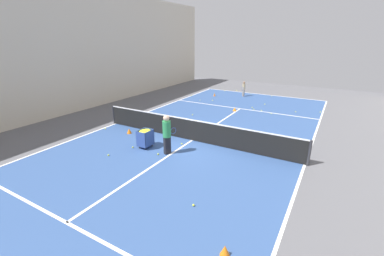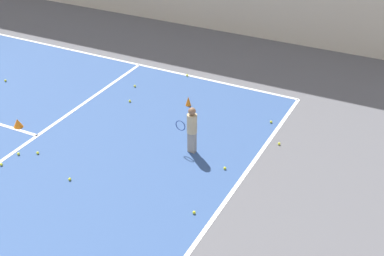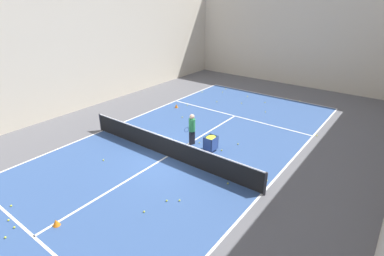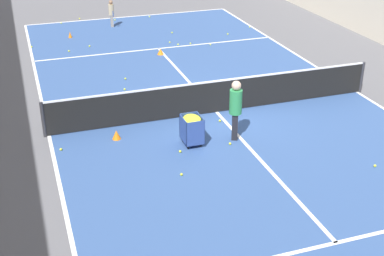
# 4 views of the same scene
# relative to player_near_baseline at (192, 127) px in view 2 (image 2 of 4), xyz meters

# --- Properties ---
(line_baseline_near) EXTENTS (10.14, 0.10, 0.00)m
(line_baseline_near) POSITION_rel_player_near_baseline_xyz_m (-1.17, -1.56, -0.71)
(line_baseline_near) COLOR white
(line_baseline_near) RESTS_ON ground
(line_service_near) EXTENTS (10.14, 0.10, 0.00)m
(line_service_near) POSITION_rel_player_near_baseline_xyz_m (-1.17, 3.95, -0.71)
(line_service_near) COLOR white
(line_service_near) RESTS_ON ground
(player_near_baseline) EXTENTS (0.27, 0.59, 1.25)m
(player_near_baseline) POSITION_rel_player_near_baseline_xyz_m (0.00, 0.00, 0.00)
(player_near_baseline) COLOR gray
(player_near_baseline) RESTS_ON ground
(training_cone_1) EXTENTS (0.26, 0.26, 0.24)m
(training_cone_1) POSITION_rel_player_near_baseline_xyz_m (-1.05, 4.71, -0.59)
(training_cone_1) COLOR orange
(training_cone_1) RESTS_ON ground
(training_cone_2) EXTENTS (0.16, 0.16, 0.28)m
(training_cone_2) POSITION_rel_player_near_baseline_xyz_m (2.11, 1.18, -0.57)
(training_cone_2) COLOR orange
(training_cone_2) RESTS_ON ground
(tennis_ball_1) EXTENTS (0.07, 0.07, 0.07)m
(tennis_ball_1) POSITION_rel_player_near_baseline_xyz_m (-2.36, 1.96, -0.68)
(tennis_ball_1) COLOR yellow
(tennis_ball_1) RESTS_ON ground
(tennis_ball_3) EXTENTS (0.07, 0.07, 0.07)m
(tennis_ball_3) POSITION_rel_player_near_baseline_xyz_m (-0.33, -1.06, -0.68)
(tennis_ball_3) COLOR yellow
(tennis_ball_3) RESTS_ON ground
(tennis_ball_5) EXTENTS (0.07, 0.07, 0.07)m
(tennis_ball_5) POSITION_rel_player_near_baseline_xyz_m (2.24, -1.30, -0.68)
(tennis_ball_5) COLOR yellow
(tennis_ball_5) RESTS_ON ground
(tennis_ball_6) EXTENTS (0.07, 0.07, 0.07)m
(tennis_ball_6) POSITION_rel_player_near_baseline_xyz_m (-1.84, 3.36, -0.68)
(tennis_ball_6) COLOR yellow
(tennis_ball_6) RESTS_ON ground
(tennis_ball_9) EXTENTS (0.07, 0.07, 0.07)m
(tennis_ball_9) POSITION_rel_player_near_baseline_xyz_m (-2.11, -1.13, -0.68)
(tennis_ball_9) COLOR yellow
(tennis_ball_9) RESTS_ON ground
(tennis_ball_14) EXTENTS (0.07, 0.07, 0.07)m
(tennis_ball_14) POSITION_rel_player_near_baseline_xyz_m (-2.09, 3.76, -0.68)
(tennis_ball_14) COLOR yellow
(tennis_ball_14) RESTS_ON ground
(tennis_ball_15) EXTENTS (0.07, 0.07, 0.07)m
(tennis_ball_15) POSITION_rel_player_near_baseline_xyz_m (-2.62, 3.80, -0.68)
(tennis_ball_15) COLOR yellow
(tennis_ball_15) RESTS_ON ground
(tennis_ball_16) EXTENTS (0.07, 0.07, 0.07)m
(tennis_ball_16) POSITION_rel_player_near_baseline_xyz_m (2.42, 3.19, -0.68)
(tennis_ball_16) COLOR yellow
(tennis_ball_16) RESTS_ON ground
(tennis_ball_20) EXTENTS (0.07, 0.07, 0.07)m
(tennis_ball_20) POSITION_rel_player_near_baseline_xyz_m (1.52, 2.80, -0.68)
(tennis_ball_20) COLOR yellow
(tennis_ball_20) RESTS_ON ground
(tennis_ball_24) EXTENTS (0.07, 0.07, 0.07)m
(tennis_ball_24) POSITION_rel_player_near_baseline_xyz_m (1.28, -1.86, -0.68)
(tennis_ball_24) COLOR yellow
(tennis_ball_24) RESTS_ON ground
(tennis_ball_29) EXTENTS (0.07, 0.07, 0.07)m
(tennis_ball_29) POSITION_rel_player_near_baseline_xyz_m (3.84, 2.11, -0.68)
(tennis_ball_29) COLOR yellow
(tennis_ball_29) RESTS_ON ground
(tennis_ball_32) EXTENTS (0.07, 0.07, 0.07)m
(tennis_ball_32) POSITION_rel_player_near_baseline_xyz_m (0.90, 7.03, -0.68)
(tennis_ball_32) COLOR yellow
(tennis_ball_32) RESTS_ON ground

